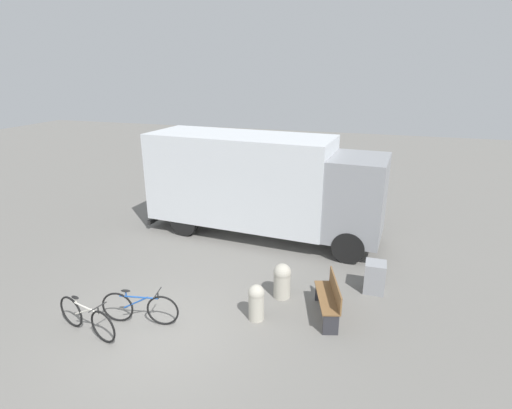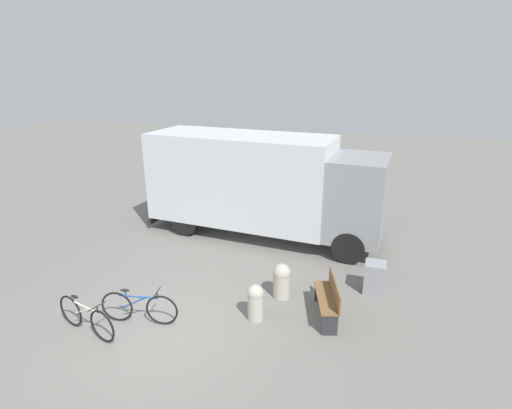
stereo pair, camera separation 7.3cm
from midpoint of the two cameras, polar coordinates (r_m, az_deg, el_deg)
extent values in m
plane|color=slate|center=(9.43, -13.06, -17.36)|extent=(60.00, 60.00, 0.00)
cube|color=silver|center=(13.58, -2.02, 3.82)|extent=(6.30, 2.80, 2.95)
cube|color=gray|center=(12.63, 14.40, 0.99)|extent=(1.84, 2.36, 2.51)
cube|color=black|center=(15.57, -12.50, -1.17)|extent=(0.27, 2.21, 0.16)
cylinder|color=black|center=(13.99, 14.58, -2.72)|extent=(0.99, 0.36, 0.97)
cylinder|color=black|center=(12.15, 13.23, -6.00)|extent=(0.99, 0.36, 0.97)
cylinder|color=black|center=(15.59, -6.14, 0.07)|extent=(0.99, 0.36, 0.97)
cylinder|color=black|center=(13.97, -9.98, -2.41)|extent=(0.99, 0.36, 0.97)
cube|color=brown|center=(9.55, 10.20, -12.94)|extent=(0.78, 1.51, 0.03)
cube|color=brown|center=(9.47, 11.39, -11.86)|extent=(0.43, 1.41, 0.44)
cube|color=#2D2D33|center=(9.14, 10.72, -16.59)|extent=(0.34, 0.14, 0.50)
cube|color=#2D2D33|center=(10.26, 9.57, -12.21)|extent=(0.34, 0.14, 0.50)
torus|color=black|center=(10.08, -24.74, -13.63)|extent=(0.73, 0.22, 0.74)
torus|color=black|center=(9.32, -20.90, -15.93)|extent=(0.73, 0.22, 0.74)
cylinder|color=silver|center=(9.54, -23.14, -13.25)|extent=(0.88, 0.25, 0.04)
cylinder|color=silver|center=(9.67, -23.31, -13.79)|extent=(0.59, 0.18, 0.35)
cylinder|color=silver|center=(9.73, -24.22, -12.34)|extent=(0.03, 0.03, 0.12)
ellipsoid|color=black|center=(9.69, -24.29, -11.92)|extent=(0.24, 0.14, 0.05)
cylinder|color=black|center=(9.18, -21.50, -13.80)|extent=(0.03, 0.03, 0.16)
cylinder|color=black|center=(9.13, -21.56, -13.38)|extent=(0.13, 0.43, 0.02)
torus|color=black|center=(9.86, -19.02, -13.61)|extent=(0.74, 0.17, 0.74)
torus|color=black|center=(9.47, -13.07, -14.48)|extent=(0.74, 0.17, 0.74)
cylinder|color=#1E4C9E|center=(9.50, -16.28, -12.55)|extent=(0.89, 0.19, 0.04)
cylinder|color=#1E4C9E|center=(9.60, -16.65, -13.20)|extent=(0.60, 0.14, 0.35)
cylinder|color=#1E4C9E|center=(9.58, -17.95, -12.00)|extent=(0.03, 0.03, 0.12)
ellipsoid|color=black|center=(9.54, -18.00, -11.58)|extent=(0.23, 0.13, 0.05)
cylinder|color=black|center=(9.29, -13.72, -12.48)|extent=(0.03, 0.03, 0.16)
cylinder|color=black|center=(9.25, -13.76, -12.06)|extent=(0.10, 0.44, 0.02)
cylinder|color=#B2AD9E|center=(9.43, 0.15, -14.28)|extent=(0.36, 0.36, 0.69)
sphere|color=#B2AD9E|center=(9.24, 0.15, -12.50)|extent=(0.38, 0.38, 0.38)
cylinder|color=#B2AD9E|center=(10.25, 3.87, -11.35)|extent=(0.42, 0.42, 0.69)
sphere|color=#B2AD9E|center=(10.09, 3.91, -9.67)|extent=(0.45, 0.45, 0.45)
cube|color=gray|center=(10.87, 16.75, -9.94)|extent=(0.52, 0.52, 0.81)
camera|label=1|loc=(0.04, -89.82, 0.06)|focal=28.00mm
camera|label=2|loc=(0.04, 90.18, -0.06)|focal=28.00mm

